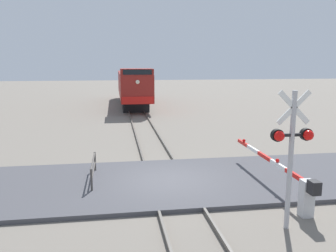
{
  "coord_description": "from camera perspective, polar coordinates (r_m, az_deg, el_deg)",
  "views": [
    {
      "loc": [
        -1.97,
        -12.75,
        4.64
      ],
      "look_at": [
        0.83,
        5.44,
        1.26
      ],
      "focal_mm": 37.16,
      "sensor_mm": 36.0,
      "label": 1
    }
  ],
  "objects": [
    {
      "name": "ground_plane",
      "position": [
        13.71,
        0.04,
        -9.39
      ],
      "size": [
        160.0,
        160.0,
        0.0
      ],
      "primitive_type": "plane",
      "color": "slate"
    },
    {
      "name": "rail_track_right",
      "position": [
        13.81,
        3.02,
        -8.93
      ],
      "size": [
        0.08,
        80.0,
        0.15
      ],
      "primitive_type": "cube",
      "color": "#59544C",
      "rests_on": "ground_plane"
    },
    {
      "name": "road_surface",
      "position": [
        13.69,
        0.04,
        -9.09
      ],
      "size": [
        36.0,
        5.56,
        0.15
      ],
      "primitive_type": "cube",
      "color": "#47474C",
      "rests_on": "ground_plane"
    },
    {
      "name": "crossing_gate",
      "position": [
        12.24,
        19.66,
        -8.54
      ],
      "size": [
        0.36,
        6.47,
        1.26
      ],
      "color": "silver",
      "rests_on": "ground_plane"
    },
    {
      "name": "guard_railing",
      "position": [
        13.85,
        -12.15,
        -6.74
      ],
      "size": [
        0.08,
        2.46,
        0.95
      ],
      "color": "#4C4742",
      "rests_on": "ground_plane"
    },
    {
      "name": "locomotive",
      "position": [
        38.39,
        -5.81,
        6.62
      ],
      "size": [
        2.91,
        17.14,
        4.09
      ],
      "color": "black",
      "rests_on": "ground_plane"
    },
    {
      "name": "rail_track_left",
      "position": [
        13.6,
        -2.99,
        -9.24
      ],
      "size": [
        0.08,
        80.0,
        0.15
      ],
      "primitive_type": "cube",
      "color": "#59544C",
      "rests_on": "ground_plane"
    },
    {
      "name": "crossing_signal",
      "position": [
        10.02,
        19.65,
        -2.95
      ],
      "size": [
        1.18,
        0.33,
        3.93
      ],
      "color": "#ADADB2",
      "rests_on": "ground_plane"
    }
  ]
}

